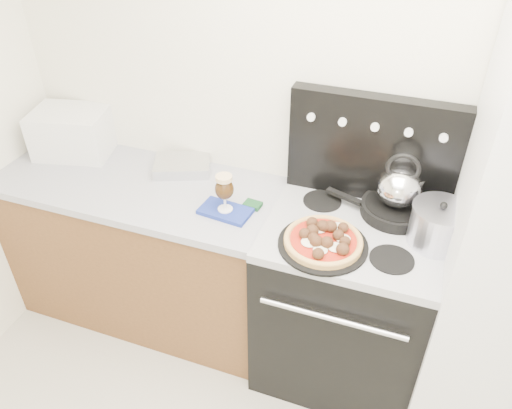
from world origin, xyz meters
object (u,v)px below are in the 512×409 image
at_px(base_cabinet, 148,252).
at_px(toaster_oven, 73,132).
at_px(tea_kettle, 400,184).
at_px(beer_glass, 225,193).
at_px(stove_body, 343,305).
at_px(oven_mitt, 225,211).
at_px(stock_pot, 438,226).
at_px(pizza, 323,239).
at_px(skillet, 395,209).
at_px(pizza_pan, 323,245).

relative_size(base_cabinet, toaster_oven, 3.76).
xyz_separation_m(toaster_oven, tea_kettle, (1.72, -0.01, 0.06)).
bearing_deg(base_cabinet, beer_glass, -9.66).
xyz_separation_m(stove_body, toaster_oven, (-1.57, 0.17, 0.58)).
bearing_deg(oven_mitt, stock_pot, 5.42).
relative_size(stove_body, stock_pot, 3.82).
xyz_separation_m(pizza, stock_pot, (0.43, 0.18, 0.05)).
bearing_deg(pizza, base_cabinet, 169.56).
bearing_deg(tea_kettle, oven_mitt, -146.90).
distance_m(toaster_oven, pizza, 1.50).
distance_m(toaster_oven, stock_pot, 1.91).
relative_size(base_cabinet, skillet, 4.77).
distance_m(stove_body, oven_mitt, 0.75).
xyz_separation_m(stove_body, pizza, (-0.10, -0.16, 0.52)).
xyz_separation_m(skillet, stock_pot, (0.18, -0.14, 0.06)).
xyz_separation_m(skillet, tea_kettle, (0.00, 0.00, 0.14)).
bearing_deg(skillet, stock_pot, -37.53).
relative_size(base_cabinet, tea_kettle, 6.71).
bearing_deg(pizza, tea_kettle, 52.20).
distance_m(skillet, tea_kettle, 0.14).
bearing_deg(tea_kettle, stock_pot, -21.72).
height_order(pizza_pan, stock_pot, stock_pot).
height_order(base_cabinet, toaster_oven, toaster_oven).
xyz_separation_m(stove_body, beer_glass, (-0.58, -0.06, 0.57)).
bearing_deg(stove_body, beer_glass, -173.73).
relative_size(toaster_oven, pizza_pan, 1.03).
bearing_deg(stock_pot, pizza_pan, -157.17).
bearing_deg(tea_kettle, pizza, -111.99).
distance_m(base_cabinet, tea_kettle, 1.42).
height_order(toaster_oven, skillet, toaster_oven).
distance_m(base_cabinet, pizza, 1.15).
distance_m(stove_body, toaster_oven, 1.68).
relative_size(beer_glass, pizza, 0.57).
distance_m(base_cabinet, skillet, 1.36).
relative_size(toaster_oven, tea_kettle, 1.79).
bearing_deg(pizza_pan, beer_glass, 168.71).
relative_size(pizza_pan, pizza, 1.16).
bearing_deg(stock_pot, base_cabinet, 179.91).
height_order(stove_body, oven_mitt, oven_mitt).
relative_size(tea_kettle, stock_pot, 0.94).
distance_m(stove_body, tea_kettle, 0.68).
xyz_separation_m(toaster_oven, pizza_pan, (1.47, -0.33, -0.10)).
relative_size(stove_body, toaster_oven, 2.28).
xyz_separation_m(stove_body, skillet, (0.15, 0.16, 0.51)).
relative_size(base_cabinet, beer_glass, 7.79).
xyz_separation_m(oven_mitt, tea_kettle, (0.73, 0.23, 0.17)).
bearing_deg(toaster_oven, beer_glass, -26.75).
bearing_deg(tea_kettle, stove_body, -116.46).
bearing_deg(tea_kettle, base_cabinet, -157.89).
bearing_deg(base_cabinet, oven_mitt, -9.66).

